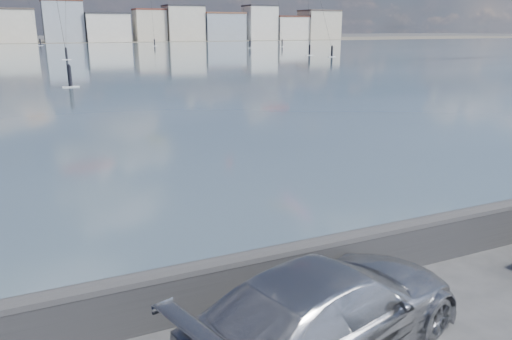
# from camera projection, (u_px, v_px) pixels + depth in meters

# --- Properties ---
(bay_water) EXTENTS (500.00, 177.00, 0.00)m
(bay_water) POSITION_uv_depth(u_px,v_px,m) (42.00, 57.00, 86.91)
(bay_water) COLOR #3D5666
(bay_water) RESTS_ON ground
(far_shore_strip) EXTENTS (500.00, 60.00, 0.00)m
(far_shore_strip) POSITION_uv_depth(u_px,v_px,m) (30.00, 42.00, 181.75)
(far_shore_strip) COLOR #4C473D
(far_shore_strip) RESTS_ON ground
(seawall) EXTENTS (400.00, 0.36, 1.08)m
(seawall) POSITION_uv_depth(u_px,v_px,m) (236.00, 279.00, 9.14)
(seawall) COLOR #28282B
(seawall) RESTS_ON ground
(far_buildings) EXTENTS (240.79, 13.26, 14.60)m
(far_buildings) POSITION_uv_depth(u_px,v_px,m) (33.00, 24.00, 168.38)
(far_buildings) COLOR beige
(far_buildings) RESTS_ON ground
(car_silver) EXTENTS (5.62, 3.50, 1.52)m
(car_silver) POSITION_uv_depth(u_px,v_px,m) (329.00, 309.00, 7.82)
(car_silver) COLOR #A9ABB0
(car_silver) RESTS_ON ground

